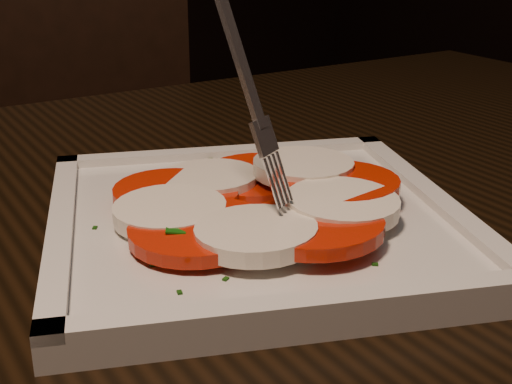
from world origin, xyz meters
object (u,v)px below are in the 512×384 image
chair (69,196)px  fork (229,62)px  table (250,340)px  plate (256,224)px

chair → fork: bearing=-80.3°
table → fork: size_ratio=7.83×
chair → fork: fork is taller
chair → fork: size_ratio=5.78×
chair → fork: (-0.15, -0.68, 0.33)m
table → fork: bearing=-139.0°
table → plate: size_ratio=4.88×
table → chair: size_ratio=1.36×
table → plate: 0.11m
plate → fork: fork is taller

